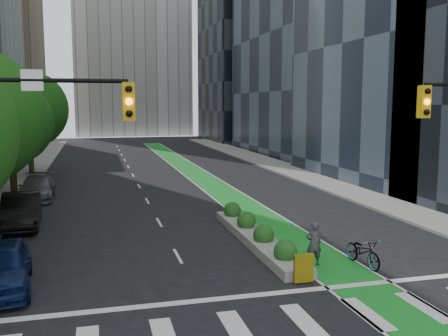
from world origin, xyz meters
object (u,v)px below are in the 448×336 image
parked_car_left_near (1,266)px  parked_car_left_far (37,188)px  bicycle (363,252)px  parked_car_left_mid (21,210)px  median_planter (256,235)px  cyclist (314,244)px

parked_car_left_near → parked_car_left_far: size_ratio=0.91×
bicycle → parked_car_left_mid: (-13.54, 9.85, 0.29)m
median_planter → parked_car_left_far: 17.02m
parked_car_left_near → cyclist: bearing=-7.0°
bicycle → parked_car_left_mid: 16.75m
bicycle → parked_car_left_mid: bearing=138.6°
cyclist → parked_car_left_near: cyclist is taller
cyclist → parked_car_left_near: 11.19m
median_planter → cyclist: (1.17, -3.51, 0.49)m
parked_car_left_mid → bicycle: bearing=-39.6°
bicycle → cyclist: cyclist is taller
median_planter → parked_car_left_near: (-10.01, -3.21, 0.44)m
bicycle → parked_car_left_near: (-13.01, 0.80, 0.26)m
median_planter → parked_car_left_mid: size_ratio=2.01×
median_planter → parked_car_left_far: bearing=128.4°
cyclist → median_planter: bearing=-68.6°
median_planter → parked_car_left_near: size_ratio=2.16×
parked_car_left_far → cyclist: bearing=-55.8°
parked_car_left_near → parked_car_left_mid: 9.07m
parked_car_left_near → parked_car_left_far: bearing=86.4°
cyclist → parked_car_left_far: (-11.73, 16.85, -0.10)m
parked_car_left_near → parked_car_left_far: (-0.55, 16.56, -0.05)m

